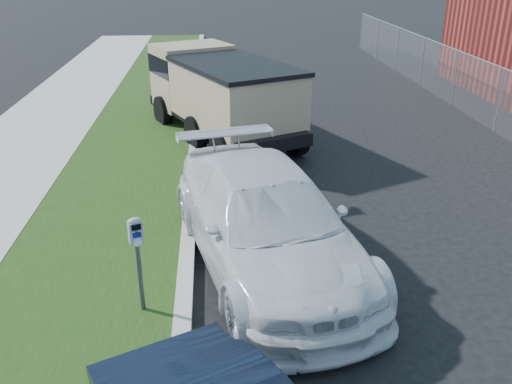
{
  "coord_description": "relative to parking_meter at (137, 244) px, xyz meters",
  "views": [
    {
      "loc": [
        -2.09,
        -7.39,
        4.72
      ],
      "look_at": [
        -1.4,
        1.0,
        1.0
      ],
      "focal_mm": 38.0,
      "sensor_mm": 36.0,
      "label": 1
    }
  ],
  "objects": [
    {
      "name": "dump_truck",
      "position": [
        1.24,
        8.22,
        0.12
      ],
      "size": [
        4.32,
        6.18,
        2.29
      ],
      "rotation": [
        0.0,
        0.0,
        0.42
      ],
      "color": "black",
      "rests_on": "ground"
    },
    {
      "name": "ground",
      "position": [
        3.16,
        0.97,
        -1.17
      ],
      "size": [
        120.0,
        120.0,
        0.0
      ],
      "primitive_type": "plane",
      "color": "black",
      "rests_on": "ground"
    },
    {
      "name": "chainlink_fence",
      "position": [
        9.16,
        7.97,
        0.09
      ],
      "size": [
        0.06,
        30.06,
        30.0
      ],
      "color": "slate",
      "rests_on": "ground"
    },
    {
      "name": "streetside",
      "position": [
        -2.41,
        2.97,
        -1.1
      ],
      "size": [
        6.12,
        50.0,
        0.15
      ],
      "color": "#98988F",
      "rests_on": "ground"
    },
    {
      "name": "parking_meter",
      "position": [
        0.0,
        0.0,
        0.0
      ],
      "size": [
        0.23,
        0.19,
        1.43
      ],
      "rotation": [
        0.0,
        0.0,
        0.35
      ],
      "color": "#3F4247",
      "rests_on": "ground"
    },
    {
      "name": "white_wagon",
      "position": [
        1.88,
        1.33,
        -0.37
      ],
      "size": [
        3.43,
        5.9,
        1.61
      ],
      "primitive_type": "imported",
      "rotation": [
        0.0,
        0.0,
        0.22
      ],
      "color": "silver",
      "rests_on": "ground"
    }
  ]
}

